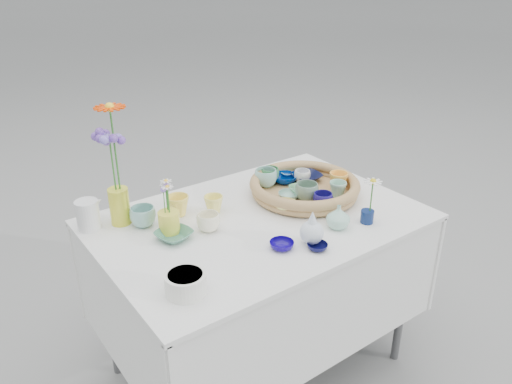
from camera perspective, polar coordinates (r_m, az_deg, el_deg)
ground at (r=2.43m, az=0.29°, el=-19.05°), size 80.00×80.00×0.00m
display_table at (r=2.43m, az=0.29°, el=-19.05°), size 1.26×0.86×0.77m
wicker_tray at (r=2.15m, az=5.55°, el=0.54°), size 0.47×0.47×0.08m
tray_ceramic_0 at (r=2.24m, az=3.32°, el=1.53°), size 0.15×0.15×0.04m
tray_ceramic_1 at (r=2.27m, az=5.79°, el=1.72°), size 0.14×0.14×0.03m
tray_ceramic_2 at (r=2.19m, az=9.41°, el=1.27°), size 0.10×0.10×0.08m
tray_ceramic_3 at (r=2.14m, az=5.39°, el=0.19°), size 0.14×0.14×0.03m
tray_ceramic_4 at (r=2.07m, az=5.81°, el=0.01°), size 0.13×0.13×0.08m
tray_ceramic_5 at (r=2.09m, az=3.79°, el=-0.41°), size 0.11×0.11×0.03m
tray_ceramic_6 at (r=2.19m, az=1.13°, el=1.63°), size 0.12×0.12×0.08m
tray_ceramic_7 at (r=2.24m, az=5.30°, el=1.79°), size 0.09×0.09×0.06m
tray_ceramic_8 at (r=2.32m, az=3.89°, el=2.30°), size 0.14×0.14×0.03m
tray_ceramic_9 at (r=2.02m, az=7.65°, el=-0.93°), size 0.10×0.10×0.06m
tray_ceramic_10 at (r=2.01m, az=3.40°, el=-1.54°), size 0.11×0.11×0.03m
tray_ceramic_11 at (r=2.12m, az=9.32°, el=0.31°), size 0.09×0.09×0.07m
tray_ceramic_12 at (r=2.24m, az=1.60°, el=1.97°), size 0.10×0.10×0.07m
loose_ceramic_0 at (r=2.00m, az=-8.90°, el=-1.54°), size 0.09×0.09×0.08m
loose_ceramic_1 at (r=2.01m, az=-4.87°, el=-1.40°), size 0.09×0.09×0.07m
loose_ceramic_2 at (r=1.85m, az=-9.36°, el=-4.90°), size 0.16×0.16×0.03m
loose_ceramic_3 at (r=1.88m, az=-5.46°, el=-3.46°), size 0.10×0.10×0.07m
loose_ceramic_4 at (r=1.77m, az=2.96°, el=-6.09°), size 0.10×0.10×0.03m
loose_ceramic_5 at (r=1.95m, az=-12.79°, el=-2.77°), size 0.13×0.13×0.08m
loose_ceramic_6 at (r=1.78m, az=7.03°, el=-6.22°), size 0.09×0.09×0.02m
fluted_bowl at (r=1.56m, az=-8.04°, el=-10.29°), size 0.17×0.17×0.07m
bud_vase_paleblue at (r=1.79m, az=6.42°, el=-3.98°), size 0.11×0.11×0.13m
bud_vase_seafoam at (r=1.91m, az=9.38°, el=-2.81°), size 0.12×0.12×0.09m
bud_vase_cobalt at (r=1.98m, az=12.58°, el=-2.75°), size 0.06×0.06×0.05m
single_daisy at (r=1.94m, az=13.06°, el=-0.47°), size 0.10×0.10×0.14m
tall_vase_yellow at (r=1.98m, az=-15.32°, el=-1.57°), size 0.10×0.10×0.15m
gerbera at (r=1.89m, az=-15.81°, el=4.71°), size 0.15×0.15×0.33m
hydrangea at (r=1.90m, az=-16.07°, el=3.12°), size 0.11×0.11×0.29m
white_pitcher at (r=1.98m, az=-18.66°, el=-2.51°), size 0.15×0.13×0.12m
daisy_cup at (r=1.88m, az=-9.90°, el=-3.43°), size 0.10×0.10×0.09m
daisy_posy at (r=1.84m, az=-10.27°, el=-0.40°), size 0.08×0.08×0.13m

